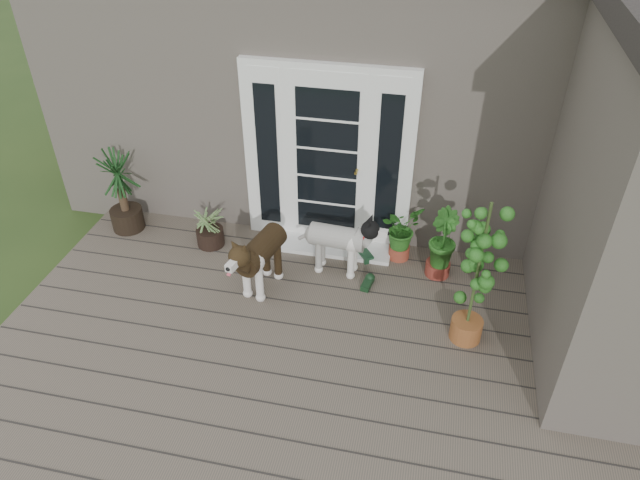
# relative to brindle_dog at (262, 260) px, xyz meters

# --- Properties ---
(deck) EXTENTS (6.20, 4.60, 0.12)m
(deck) POSITION_rel_brindle_dog_xyz_m (0.69, -1.16, -0.43)
(deck) COLOR #6B5B4C
(deck) RESTS_ON ground
(house_main) EXTENTS (7.40, 4.00, 3.10)m
(house_main) POSITION_rel_brindle_dog_xyz_m (0.69, 3.09, 1.06)
(house_main) COLOR #665E54
(house_main) RESTS_ON ground
(door_unit) EXTENTS (1.90, 0.14, 2.15)m
(door_unit) POSITION_rel_brindle_dog_xyz_m (0.49, 1.04, 0.71)
(door_unit) COLOR white
(door_unit) RESTS_ON deck
(door_step) EXTENTS (1.60, 0.40, 0.05)m
(door_step) POSITION_rel_brindle_dog_xyz_m (0.49, 0.84, -0.34)
(door_step) COLOR white
(door_step) RESTS_ON deck
(brindle_dog) EXTENTS (0.57, 0.94, 0.73)m
(brindle_dog) POSITION_rel_brindle_dog_xyz_m (0.00, 0.00, 0.00)
(brindle_dog) COLOR #312212
(brindle_dog) RESTS_ON deck
(white_dog) EXTENTS (0.83, 0.40, 0.67)m
(white_dog) POSITION_rel_brindle_dog_xyz_m (0.72, 0.44, -0.03)
(white_dog) COLOR silver
(white_dog) RESTS_ON deck
(spider_plant) EXTENTS (0.63, 0.63, 0.57)m
(spider_plant) POSITION_rel_brindle_dog_xyz_m (-0.84, 0.62, -0.08)
(spider_plant) COLOR #899B5F
(spider_plant) RESTS_ON deck
(yucca) EXTENTS (0.95, 0.95, 1.06)m
(yucca) POSITION_rel_brindle_dog_xyz_m (-1.96, 0.72, 0.16)
(yucca) COLOR #113415
(yucca) RESTS_ON deck
(herb_a) EXTENTS (0.61, 0.61, 0.57)m
(herb_a) POSITION_rel_brindle_dog_xyz_m (1.38, 0.84, -0.08)
(herb_a) COLOR #1C5E1A
(herb_a) RESTS_ON deck
(herb_b) EXTENTS (0.51, 0.51, 0.60)m
(herb_b) POSITION_rel_brindle_dog_xyz_m (1.83, 0.62, -0.07)
(herb_b) COLOR #1B5A19
(herb_b) RESTS_ON deck
(herb_c) EXTENTS (0.51, 0.51, 0.57)m
(herb_c) POSITION_rel_brindle_dog_xyz_m (3.00, 0.49, -0.08)
(herb_c) COLOR #164F16
(herb_c) RESTS_ON deck
(sapling) EXTENTS (0.62, 0.62, 1.62)m
(sapling) POSITION_rel_brindle_dog_xyz_m (2.15, -0.32, 0.44)
(sapling) COLOR #1A5D1F
(sapling) RESTS_ON deck
(clog_left) EXTENTS (0.33, 0.37, 0.10)m
(clog_left) POSITION_rel_brindle_dog_xyz_m (0.98, 0.76, -0.32)
(clog_left) COLOR #163720
(clog_left) RESTS_ON deck
(clog_right) EXTENTS (0.17, 0.29, 0.08)m
(clog_right) POSITION_rel_brindle_dog_xyz_m (1.10, 0.25, -0.33)
(clog_right) COLOR black
(clog_right) RESTS_ON deck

